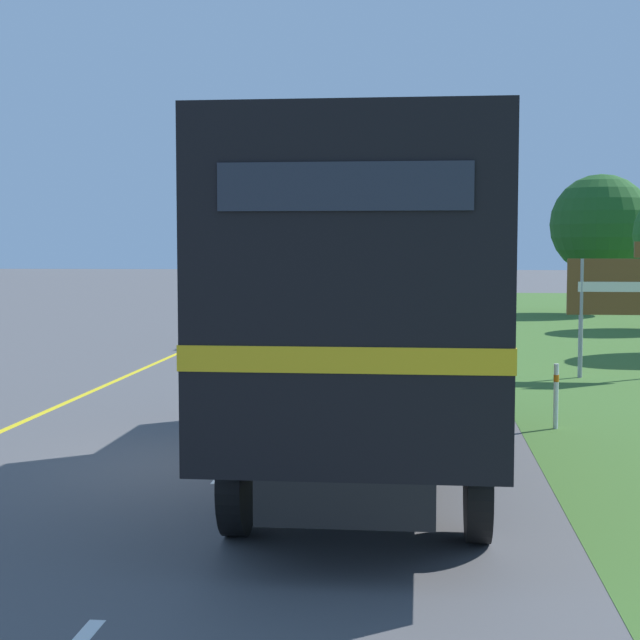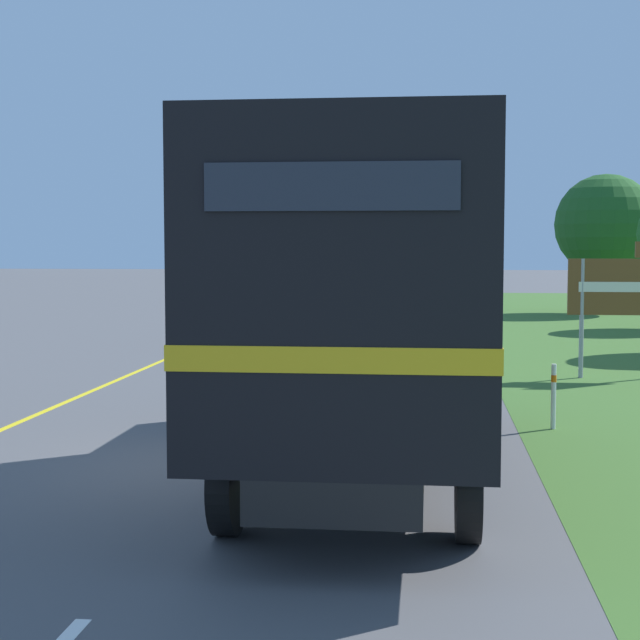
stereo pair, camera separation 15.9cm
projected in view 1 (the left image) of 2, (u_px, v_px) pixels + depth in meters
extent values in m
plane|color=#515154|center=(232.00, 465.00, 11.86)|extent=(200.00, 200.00, 0.00)
cube|color=yellow|center=(198.00, 345.00, 26.34)|extent=(0.12, 61.47, 0.01)
cube|color=white|center=(237.00, 459.00, 12.19)|extent=(0.12, 2.60, 0.01)
cube|color=white|center=(301.00, 385.00, 18.73)|extent=(0.12, 2.60, 0.01)
cube|color=white|center=(332.00, 349.00, 25.28)|extent=(0.12, 2.60, 0.01)
cube|color=white|center=(350.00, 328.00, 31.83)|extent=(0.12, 2.60, 0.01)
cube|color=white|center=(362.00, 314.00, 38.38)|extent=(0.12, 2.60, 0.01)
cylinder|color=black|center=(313.00, 384.00, 15.32)|extent=(0.22, 1.00, 1.00)
cylinder|color=black|center=(454.00, 386.00, 15.10)|extent=(0.22, 1.00, 1.00)
cylinder|color=black|center=(238.00, 481.00, 8.96)|extent=(0.22, 1.00, 1.00)
cylinder|color=black|center=(478.00, 487.00, 8.74)|extent=(0.22, 1.00, 1.00)
cube|color=black|center=(372.00, 412.00, 11.64)|extent=(1.39, 8.54, 0.36)
cube|color=black|center=(367.00, 279.00, 10.47)|extent=(2.53, 6.44, 2.87)
cube|color=gold|center=(367.00, 326.00, 10.51)|extent=(2.55, 6.46, 0.20)
cube|color=#232833|center=(344.00, 186.00, 7.21)|extent=(1.90, 0.03, 0.36)
cube|color=black|center=(383.00, 302.00, 14.75)|extent=(2.43, 2.10, 1.90)
cube|color=#283342|center=(385.00, 283.00, 15.78)|extent=(2.15, 0.03, 0.85)
cylinder|color=black|center=(256.00, 327.00, 28.25)|extent=(0.16, 0.66, 0.66)
cylinder|color=black|center=(306.00, 327.00, 28.10)|extent=(0.16, 0.66, 0.66)
cylinder|color=black|center=(240.00, 334.00, 25.82)|extent=(0.16, 0.66, 0.66)
cylinder|color=black|center=(296.00, 335.00, 25.67)|extent=(0.16, 0.66, 0.66)
cube|color=white|center=(275.00, 317.00, 26.93)|extent=(1.80, 3.95, 0.77)
cube|color=#282D38|center=(274.00, 291.00, 26.72)|extent=(1.55, 2.17, 0.65)
cube|color=red|center=(239.00, 317.00, 25.01)|extent=(0.20, 0.03, 0.14)
cube|color=red|center=(288.00, 317.00, 24.88)|extent=(0.20, 0.03, 0.14)
cylinder|color=#9E9EA3|center=(581.00, 318.00, 19.66)|extent=(0.09, 0.09, 2.40)
cube|color=brown|center=(616.00, 287.00, 19.54)|extent=(1.91, 0.06, 1.12)
cube|color=silver|center=(616.00, 287.00, 19.51)|extent=(1.49, 0.02, 0.20)
cylinder|color=brown|center=(599.00, 289.00, 38.58)|extent=(0.34, 0.34, 1.92)
sphere|color=#1E511E|center=(601.00, 225.00, 38.39)|extent=(3.95, 3.95, 3.95)
cylinder|color=white|center=(556.00, 396.00, 14.17)|extent=(0.07, 0.07, 0.95)
cylinder|color=orange|center=(556.00, 378.00, 14.15)|extent=(0.08, 0.08, 0.10)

